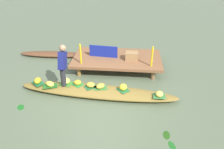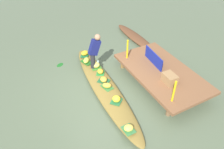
# 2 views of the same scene
# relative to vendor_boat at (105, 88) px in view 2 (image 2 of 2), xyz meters

# --- Properties ---
(canal_water) EXTENTS (40.00, 40.00, 0.00)m
(canal_water) POSITION_rel_vendor_boat_xyz_m (0.00, 0.00, -0.11)
(canal_water) COLOR #59684D
(canal_water) RESTS_ON ground
(dock_platform) EXTENTS (3.20, 1.80, 0.42)m
(dock_platform) POSITION_rel_vendor_boat_xyz_m (0.46, 1.85, 0.25)
(dock_platform) COLOR brown
(dock_platform) RESTS_ON ground
(vendor_boat) EXTENTS (4.85, 1.07, 0.23)m
(vendor_boat) POSITION_rel_vendor_boat_xyz_m (0.00, 0.00, 0.00)
(vendor_boat) COLOR olive
(vendor_boat) RESTS_ON ground
(moored_boat) EXTENTS (2.77, 0.55, 0.19)m
(moored_boat) POSITION_rel_vendor_boat_xyz_m (-2.27, 2.63, -0.02)
(moored_boat) COLOR brown
(moored_boat) RESTS_ON ground
(leaf_mat_0) EXTENTS (0.48, 0.37, 0.01)m
(leaf_mat_0) POSITION_rel_vendor_boat_xyz_m (-1.44, -0.01, 0.12)
(leaf_mat_0) COLOR #256824
(leaf_mat_0) RESTS_ON vendor_boat
(banana_bunch_0) EXTENTS (0.36, 0.33, 0.15)m
(banana_bunch_0) POSITION_rel_vendor_boat_xyz_m (-1.44, -0.01, 0.19)
(banana_bunch_0) COLOR #EFDF4F
(banana_bunch_0) RESTS_ON vendor_boat
(leaf_mat_1) EXTENTS (0.46, 0.45, 0.01)m
(leaf_mat_1) POSITION_rel_vendor_boat_xyz_m (-0.20, 0.06, 0.12)
(leaf_mat_1) COLOR #246034
(leaf_mat_1) RESTS_ON vendor_boat
(banana_bunch_1) EXTENTS (0.29, 0.25, 0.15)m
(banana_bunch_1) POSITION_rel_vendor_boat_xyz_m (-0.20, 0.06, 0.19)
(banana_bunch_1) COLOR gold
(banana_bunch_1) RESTS_ON vendor_boat
(leaf_mat_2) EXTENTS (0.35, 0.28, 0.01)m
(leaf_mat_2) POSITION_rel_vendor_boat_xyz_m (1.81, -0.24, 0.12)
(leaf_mat_2) COLOR #3C7D44
(leaf_mat_2) RESTS_ON vendor_boat
(banana_bunch_2) EXTENTS (0.25, 0.28, 0.14)m
(banana_bunch_2) POSITION_rel_vendor_boat_xyz_m (1.81, -0.24, 0.19)
(banana_bunch_2) COLOR #F9D754
(banana_bunch_2) RESTS_ON vendor_boat
(leaf_mat_3) EXTENTS (0.40, 0.38, 0.01)m
(leaf_mat_3) POSITION_rel_vendor_boat_xyz_m (-0.63, 0.15, 0.12)
(leaf_mat_3) COLOR #2B8537
(leaf_mat_3) RESTS_ON vendor_boat
(banana_bunch_3) EXTENTS (0.24, 0.22, 0.15)m
(banana_bunch_3) POSITION_rel_vendor_boat_xyz_m (-0.63, 0.15, 0.19)
(banana_bunch_3) COLOR gold
(banana_bunch_3) RESTS_ON vendor_boat
(leaf_mat_4) EXTENTS (0.43, 0.33, 0.01)m
(leaf_mat_4) POSITION_rel_vendor_boat_xyz_m (0.10, 0.02, 0.12)
(leaf_mat_4) COLOR #397935
(leaf_mat_4) RESTS_ON vendor_boat
(banana_bunch_4) EXTENTS (0.33, 0.34, 0.14)m
(banana_bunch_4) POSITION_rel_vendor_boat_xyz_m (0.10, 0.02, 0.19)
(banana_bunch_4) COLOR gold
(banana_bunch_4) RESTS_ON vendor_boat
(leaf_mat_5) EXTENTS (0.43, 0.44, 0.01)m
(leaf_mat_5) POSITION_rel_vendor_boat_xyz_m (0.78, -0.02, 0.12)
(leaf_mat_5) COLOR #286D3C
(leaf_mat_5) RESTS_ON vendor_boat
(banana_bunch_5) EXTENTS (0.31, 0.32, 0.20)m
(banana_bunch_5) POSITION_rel_vendor_boat_xyz_m (0.78, -0.02, 0.22)
(banana_bunch_5) COLOR yellow
(banana_bunch_5) RESTS_ON vendor_boat
(leaf_mat_6) EXTENTS (0.42, 0.38, 0.01)m
(leaf_mat_6) POSITION_rel_vendor_boat_xyz_m (-1.00, 0.17, 0.12)
(leaf_mat_6) COLOR #3C7D2C
(leaf_mat_6) RESTS_ON vendor_boat
(banana_bunch_6) EXTENTS (0.35, 0.35, 0.18)m
(banana_bunch_6) POSITION_rel_vendor_boat_xyz_m (-1.00, 0.17, 0.21)
(banana_bunch_6) COLOR #EBD558
(banana_bunch_6) RESTS_ON vendor_boat
(leaf_mat_7) EXTENTS (0.46, 0.45, 0.01)m
(leaf_mat_7) POSITION_rel_vendor_boat_xyz_m (-1.87, 0.12, 0.12)
(leaf_mat_7) COLOR #1E6739
(leaf_mat_7) RESTS_ON vendor_boat
(banana_bunch_7) EXTENTS (0.23, 0.29, 0.18)m
(banana_bunch_7) POSITION_rel_vendor_boat_xyz_m (-1.87, 0.12, 0.21)
(banana_bunch_7) COLOR gold
(banana_bunch_7) RESTS_ON vendor_boat
(vendor_person) EXTENTS (0.21, 0.45, 1.24)m
(vendor_person) POSITION_rel_vendor_boat_xyz_m (-1.02, 0.15, 0.81)
(vendor_person) COLOR #28282D
(vendor_person) RESTS_ON vendor_boat
(water_bottle) EXTENTS (0.07, 0.07, 0.21)m
(water_bottle) POSITION_rel_vendor_boat_xyz_m (-1.02, 0.26, 0.22)
(water_bottle) COLOR silver
(water_bottle) RESTS_ON vendor_boat
(market_banner) EXTENTS (1.04, 0.13, 0.43)m
(market_banner) POSITION_rel_vendor_boat_xyz_m (-0.04, 1.85, 0.52)
(market_banner) COLOR navy
(market_banner) RESTS_ON dock_platform
(railing_post_west) EXTENTS (0.06, 0.06, 0.70)m
(railing_post_west) POSITION_rel_vendor_boat_xyz_m (-0.74, 1.25, 0.66)
(railing_post_west) COLOR yellow
(railing_post_west) RESTS_ON dock_platform
(railing_post_east) EXTENTS (0.06, 0.06, 0.70)m
(railing_post_east) POSITION_rel_vendor_boat_xyz_m (1.66, 1.25, 0.66)
(railing_post_east) COLOR yellow
(railing_post_east) RESTS_ON dock_platform
(produce_crate) EXTENTS (0.45, 0.33, 0.29)m
(produce_crate) POSITION_rel_vendor_boat_xyz_m (1.00, 1.69, 0.46)
(produce_crate) COLOR #9D754A
(produce_crate) RESTS_ON dock_platform
(drifting_plant_2) EXTENTS (0.31, 0.34, 0.01)m
(drifting_plant_2) POSITION_rel_vendor_boat_xyz_m (-2.03, -0.82, -0.11)
(drifting_plant_2) COLOR #1D6520
(drifting_plant_2) RESTS_ON ground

